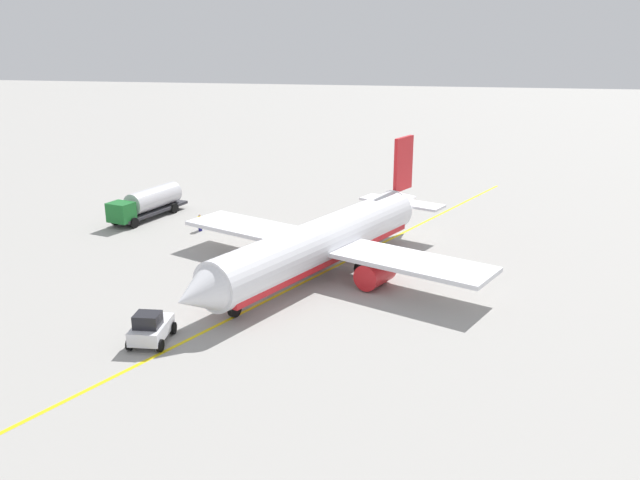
{
  "coord_description": "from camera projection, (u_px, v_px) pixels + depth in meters",
  "views": [
    {
      "loc": [
        51.24,
        9.66,
        19.45
      ],
      "look_at": [
        0.0,
        0.0,
        3.0
      ],
      "focal_mm": 37.33,
      "sensor_mm": 36.0,
      "label": 1
    }
  ],
  "objects": [
    {
      "name": "airplane",
      "position": [
        323.0,
        242.0,
        55.15
      ],
      "size": [
        31.5,
        28.09,
        9.73
      ],
      "color": "white",
      "rests_on": "ground"
    },
    {
      "name": "pushback_tug",
      "position": [
        151.0,
        328.0,
        43.15
      ],
      "size": [
        3.75,
        2.57,
        2.2
      ],
      "color": "silver",
      "rests_on": "ground"
    },
    {
      "name": "taxi_line_marking",
      "position": [
        320.0,
        274.0,
        55.58
      ],
      "size": [
        73.9,
        33.77,
        0.01
      ],
      "primitive_type": "cube",
      "rotation": [
        0.0,
        0.0,
        -0.43
      ],
      "color": "yellow",
      "rests_on": "ground"
    },
    {
      "name": "refueling_worker",
      "position": [
        200.0,
        223.0,
        67.44
      ],
      "size": [
        0.63,
        0.57,
        1.71
      ],
      "color": "navy",
      "rests_on": "ground"
    },
    {
      "name": "fuel_tanker",
      "position": [
        148.0,
        203.0,
        71.75
      ],
      "size": [
        10.72,
        5.16,
        3.15
      ],
      "color": "#2D2D33",
      "rests_on": "ground"
    },
    {
      "name": "safety_cone_nose",
      "position": [
        145.0,
        322.0,
        45.74
      ],
      "size": [
        0.51,
        0.51,
        0.57
      ],
      "primitive_type": "cone",
      "color": "#F2590F",
      "rests_on": "ground"
    },
    {
      "name": "ground_plane",
      "position": [
        320.0,
        274.0,
        55.58
      ],
      "size": [
        400.0,
        400.0,
        0.0
      ],
      "primitive_type": "plane",
      "color": "#9E9B96"
    }
  ]
}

